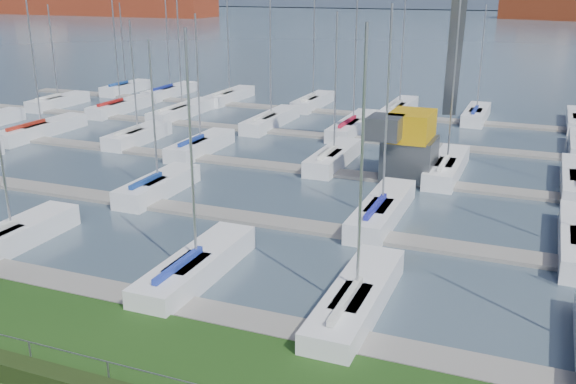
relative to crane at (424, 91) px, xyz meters
The scene contains 6 objects.
water 232.31m from the crane, 90.75° to the left, with size 800.00×540.00×0.20m, color #435463.
fence 28.25m from the crane, 96.24° to the right, with size 0.04×0.04×80.00m, color gray.
docks 6.57m from the crane, 149.57° to the right, with size 90.00×41.60×0.25m.
crane is the anchor object (origin of this frame).
cargo_ship_west 229.63m from the crane, 133.04° to the left, with size 89.85×19.38×21.50m.
sailboat_fleet 4.50m from the crane, 154.86° to the left, with size 74.10×49.38×13.81m.
Camera 1 is at (10.20, -13.38, 12.00)m, focal length 40.00 mm.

